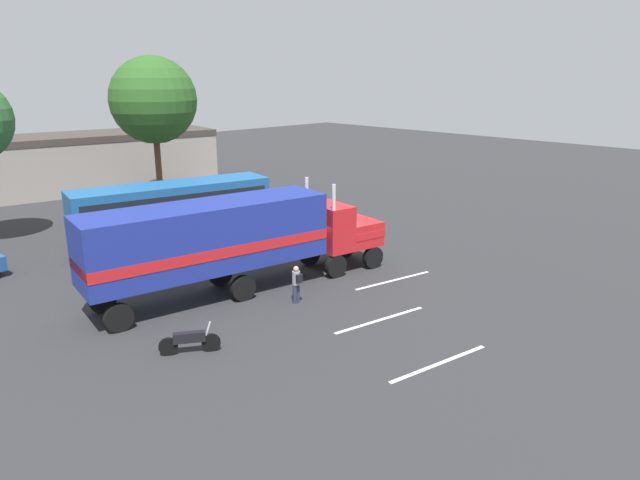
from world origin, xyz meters
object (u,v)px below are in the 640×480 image
object	(u,v)px
semi_truck	(232,237)
tree_right	(153,100)
motorcycle	(190,340)
parked_bus	(173,207)
person_bystander	(297,283)

from	to	relation	value
semi_truck	tree_right	bearing A→B (deg)	70.05
semi_truck	motorcycle	xyz separation A→B (m)	(-4.51, -3.66, -2.04)
semi_truck	tree_right	xyz separation A→B (m)	(6.45, 17.77, 4.95)
semi_truck	parked_bus	size ratio (longest dim) A/B	1.27
semi_truck	tree_right	world-z (taller)	tree_right
semi_truck	person_bystander	size ratio (longest dim) A/B	8.82
person_bystander	tree_right	size ratio (longest dim) A/B	0.16
semi_truck	parked_bus	world-z (taller)	semi_truck
tree_right	person_bystander	bearing A→B (deg)	-104.36
parked_bus	tree_right	world-z (taller)	tree_right
motorcycle	tree_right	bearing A→B (deg)	62.91
parked_bus	tree_right	bearing A→B (deg)	64.96
person_bystander	motorcycle	distance (m)	5.74
tree_right	parked_bus	bearing A→B (deg)	-115.04
person_bystander	parked_bus	xyz separation A→B (m)	(1.02, 11.51, 1.17)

